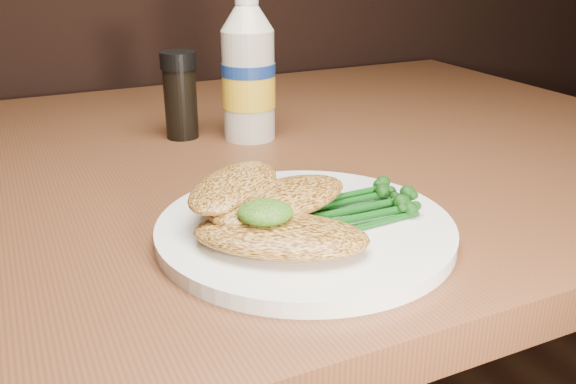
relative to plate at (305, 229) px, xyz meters
name	(u,v)px	position (x,y,z in m)	size (l,w,h in m)	color
plate	(305,229)	(0.00, 0.00, 0.00)	(0.25, 0.25, 0.01)	white
chicken_front	(281,235)	(-0.04, -0.03, 0.02)	(0.14, 0.07, 0.02)	#C78C3F
chicken_mid	(280,199)	(-0.02, 0.01, 0.03)	(0.14, 0.07, 0.02)	#C78C3F
chicken_back	(234,186)	(-0.05, 0.04, 0.03)	(0.12, 0.06, 0.02)	#C78C3F
pesto_front	(265,212)	(-0.05, -0.02, 0.03)	(0.04, 0.04, 0.02)	#0A3207
broccolini_bundle	(358,205)	(0.05, -0.01, 0.02)	(0.12, 0.09, 0.02)	#104912
mayo_bottle	(248,64)	(0.06, 0.28, 0.09)	(0.07, 0.07, 0.19)	beige
pepper_grinder	(180,95)	(-0.01, 0.32, 0.05)	(0.04, 0.04, 0.11)	black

